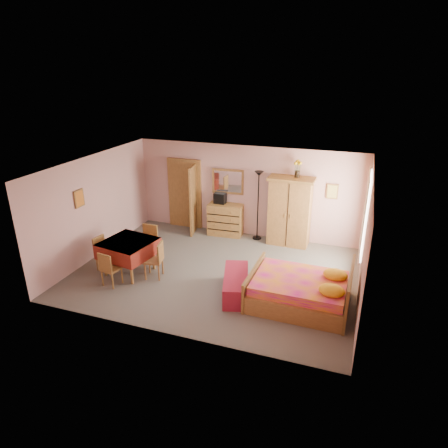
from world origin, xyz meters
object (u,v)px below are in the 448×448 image
at_px(wall_mirror, 228,181).
at_px(dining_table, 129,257).
at_px(stereo, 220,198).
at_px(floor_lamp, 258,206).
at_px(chair_north, 147,244).
at_px(chair_east, 153,260).
at_px(bed, 300,283).
at_px(chair_west, 105,254).
at_px(bench, 236,284).
at_px(chair_south, 111,268).
at_px(chest_of_drawers, 225,220).
at_px(wardrobe, 290,212).
at_px(sunflower_vase, 297,169).

distance_m(wall_mirror, dining_table, 3.62).
relative_size(stereo, floor_lamp, 0.17).
distance_m(chair_north, chair_east, 0.93).
distance_m(bed, chair_west, 4.66).
xyz_separation_m(dining_table, chair_east, (0.65, -0.01, 0.03)).
height_order(bed, bench, bed).
distance_m(bed, chair_south, 4.15).
xyz_separation_m(chest_of_drawers, chair_west, (-2.03, -2.98, -0.05)).
distance_m(chair_north, chair_west, 1.05).
bearing_deg(bench, chair_north, 162.85).
xyz_separation_m(stereo, wardrobe, (2.03, -0.09, -0.13)).
bearing_deg(stereo, floor_lamp, -2.09).
height_order(bench, chair_north, chair_north).
bearing_deg(chair_north, bed, 170.42).
relative_size(wardrobe, chair_north, 2.10).
relative_size(bench, dining_table, 1.25).
distance_m(wardrobe, bench, 3.11).
xyz_separation_m(chest_of_drawers, floor_lamp, (0.95, 0.02, 0.52)).
xyz_separation_m(stereo, chair_north, (-1.13, -2.26, -0.63)).
height_order(chest_of_drawers, chair_north, chest_of_drawers).
relative_size(wardrobe, chair_east, 2.16).
bearing_deg(sunflower_vase, chair_west, -142.93).
distance_m(bed, dining_table, 4.03).
bearing_deg(wardrobe, chair_west, -141.72).
bearing_deg(floor_lamp, stereo, 177.91).
xyz_separation_m(stereo, chair_west, (-1.84, -3.03, -0.66)).
height_order(chest_of_drawers, chair_south, chest_of_drawers).
height_order(wall_mirror, bench, wall_mirror).
xyz_separation_m(wall_mirror, chair_east, (-0.75, -3.14, -1.11)).
relative_size(chair_west, chair_east, 0.95).
xyz_separation_m(sunflower_vase, chair_north, (-3.29, -2.25, -1.67)).
xyz_separation_m(wardrobe, chair_south, (-3.32, -3.52, -0.54)).
height_order(chair_north, chair_east, chair_north).
height_order(floor_lamp, bench, floor_lamp).
bearing_deg(chest_of_drawers, chair_north, -124.62).
relative_size(wall_mirror, sunflower_vase, 2.01).
relative_size(chest_of_drawers, chair_east, 1.12).
height_order(wardrobe, chair_east, wardrobe).
bearing_deg(floor_lamp, chair_east, -119.88).
bearing_deg(chest_of_drawers, sunflower_vase, -2.42).
bearing_deg(floor_lamp, dining_table, -128.63).
xyz_separation_m(wardrobe, dining_table, (-3.25, -2.89, -0.54)).
bearing_deg(dining_table, wall_mirror, 65.92).
relative_size(sunflower_vase, dining_table, 0.41).
distance_m(wall_mirror, stereo, 0.53).
relative_size(chest_of_drawers, sunflower_vase, 2.14).
distance_m(chest_of_drawers, sunflower_vase, 2.58).
distance_m(chair_south, chair_west, 0.80).
height_order(bench, dining_table, dining_table).
height_order(stereo, sunflower_vase, sunflower_vase).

